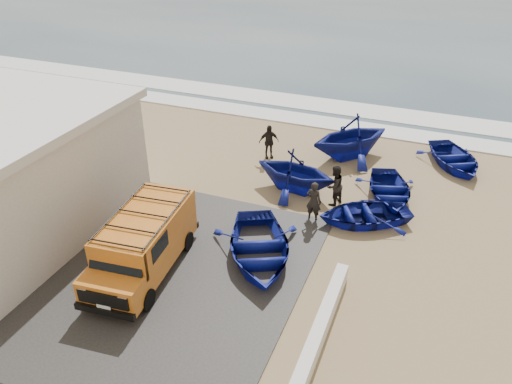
% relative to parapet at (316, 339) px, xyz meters
% --- Properties ---
extents(ground, '(160.00, 160.00, 0.00)m').
position_rel_parapet_xyz_m(ground, '(-5.00, 3.00, -0.28)').
color(ground, '#998058').
extents(slab, '(12.00, 10.00, 0.05)m').
position_rel_parapet_xyz_m(slab, '(-7.00, 1.00, -0.25)').
color(slab, '#373432').
rests_on(slab, ground).
extents(surf_line, '(180.00, 1.60, 0.06)m').
position_rel_parapet_xyz_m(surf_line, '(-5.00, 15.00, -0.25)').
color(surf_line, white).
rests_on(surf_line, ground).
extents(surf_wash, '(180.00, 2.20, 0.04)m').
position_rel_parapet_xyz_m(surf_wash, '(-5.00, 17.50, -0.26)').
color(surf_wash, white).
rests_on(surf_wash, ground).
extents(parapet, '(0.35, 6.00, 0.55)m').
position_rel_parapet_xyz_m(parapet, '(0.00, 0.00, 0.00)').
color(parapet, silver).
rests_on(parapet, ground).
extents(van, '(2.29, 4.84, 2.01)m').
position_rel_parapet_xyz_m(van, '(-5.93, 1.13, 0.80)').
color(van, orange).
rests_on(van, ground).
extents(boat_near_left, '(4.54, 5.07, 0.87)m').
position_rel_parapet_xyz_m(boat_near_left, '(-2.79, 2.96, 0.16)').
color(boat_near_left, navy).
rests_on(boat_near_left, ground).
extents(boat_near_right, '(4.16, 3.78, 0.71)m').
position_rel_parapet_xyz_m(boat_near_right, '(0.00, 6.39, 0.08)').
color(boat_near_right, navy).
rests_on(boat_near_right, ground).
extents(boat_mid_left, '(3.78, 3.40, 1.78)m').
position_rel_parapet_xyz_m(boat_mid_left, '(-3.07, 7.68, 0.61)').
color(boat_mid_left, navy).
rests_on(boat_mid_left, ground).
extents(boat_mid_right, '(3.33, 3.96, 0.70)m').
position_rel_parapet_xyz_m(boat_mid_right, '(0.59, 8.49, 0.08)').
color(boat_mid_right, navy).
rests_on(boat_mid_right, ground).
extents(boat_far_left, '(5.09, 5.13, 2.05)m').
position_rel_parapet_xyz_m(boat_far_left, '(-1.68, 11.51, 0.75)').
color(boat_far_left, navy).
rests_on(boat_far_left, ground).
extents(boat_far_right, '(3.92, 4.36, 0.74)m').
position_rel_parapet_xyz_m(boat_far_right, '(2.85, 12.30, 0.10)').
color(boat_far_right, navy).
rests_on(boat_far_right, ground).
extents(fisherman_front, '(0.62, 0.44, 1.59)m').
position_rel_parapet_xyz_m(fisherman_front, '(-1.77, 5.85, 0.52)').
color(fisherman_front, black).
rests_on(fisherman_front, ground).
extents(fisherman_middle, '(0.90, 0.98, 1.63)m').
position_rel_parapet_xyz_m(fisherman_middle, '(-1.35, 7.23, 0.54)').
color(fisherman_middle, black).
rests_on(fisherman_middle, ground).
extents(fisherman_back, '(0.98, 0.86, 1.59)m').
position_rel_parapet_xyz_m(fisherman_back, '(-5.09, 10.07, 0.52)').
color(fisherman_back, black).
rests_on(fisherman_back, ground).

